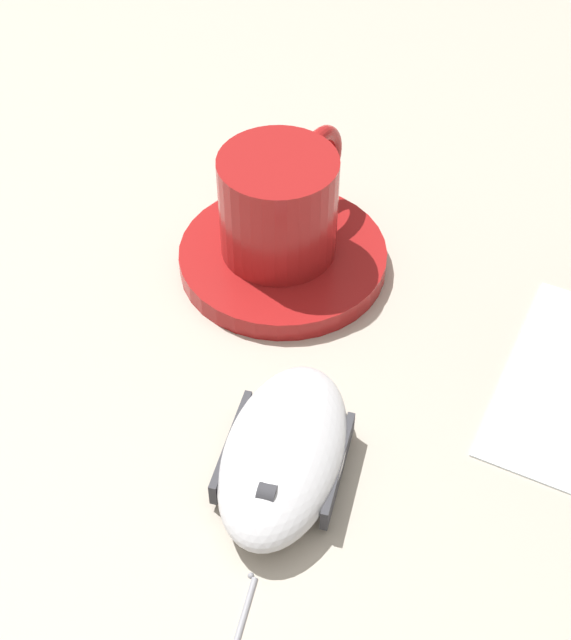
{
  "coord_description": "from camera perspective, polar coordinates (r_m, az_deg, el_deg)",
  "views": [
    {
      "loc": [
        -0.12,
        0.33,
        0.39
      ],
      "look_at": [
        0.08,
        0.06,
        0.03
      ],
      "focal_mm": 50.0,
      "sensor_mm": 36.0,
      "label": 1
    }
  ],
  "objects": [
    {
      "name": "coffee_cup",
      "position": [
        0.55,
        -0.05,
        7.68
      ],
      "size": [
        0.07,
        0.1,
        0.07
      ],
      "color": "maroon",
      "rests_on": "saucer"
    },
    {
      "name": "computer_mouse",
      "position": [
        0.46,
        -0.09,
        -8.52
      ],
      "size": [
        0.1,
        0.13,
        0.03
      ],
      "color": "silver",
      "rests_on": "ground"
    },
    {
      "name": "saucer",
      "position": [
        0.57,
        0.07,
        4.23
      ],
      "size": [
        0.13,
        0.13,
        0.01
      ],
      "primitive_type": "cylinder",
      "color": "maroon",
      "rests_on": "ground"
    },
    {
      "name": "ground_plane",
      "position": [
        0.53,
        11.07,
        -2.24
      ],
      "size": [
        3.0,
        3.0,
        0.0
      ],
      "primitive_type": "plane",
      "color": "#B2A899"
    }
  ]
}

